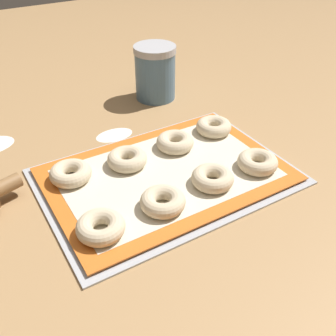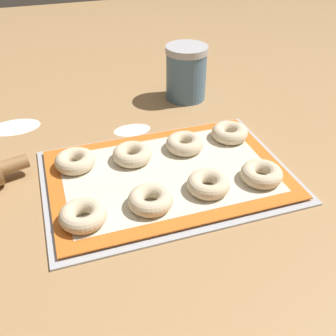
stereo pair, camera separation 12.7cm
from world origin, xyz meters
TOP-DOWN VIEW (x-y plane):
  - ground_plane at (0.00, 0.00)m, footprint 2.80×2.80m
  - baking_tray at (0.01, -0.00)m, footprint 0.45×0.31m
  - baking_mat at (0.01, -0.00)m, footprint 0.42×0.29m
  - bagel_front_far_left at (-0.15, -0.08)m, footprint 0.07×0.07m
  - bagel_front_mid_left at (-0.04, -0.08)m, footprint 0.07×0.07m
  - bagel_front_mid_right at (0.06, -0.07)m, footprint 0.07×0.07m
  - bagel_front_far_right at (0.16, -0.07)m, footprint 0.07×0.07m
  - bagel_back_far_left at (-0.15, 0.07)m, footprint 0.07×0.07m
  - bagel_back_mid_left at (-0.04, 0.06)m, footprint 0.07×0.07m
  - bagel_back_mid_right at (0.07, 0.06)m, footprint 0.07×0.07m
  - bagel_back_far_right at (0.17, 0.07)m, footprint 0.07×0.07m
  - flour_canister at (0.16, 0.30)m, footprint 0.10×0.10m
  - flour_patch_near at (-0.26, 0.28)m, footprint 0.11×0.07m
  - flour_patch_far at (-0.01, 0.19)m, footprint 0.08×0.05m

SIDE VIEW (x-z plane):
  - ground_plane at x=0.00m, z-range 0.00..0.00m
  - flour_patch_near at x=-0.26m, z-range 0.00..0.00m
  - flour_patch_far at x=-0.01m, z-range 0.00..0.00m
  - baking_tray at x=0.01m, z-range 0.00..0.01m
  - baking_mat at x=0.01m, z-range 0.01..0.01m
  - bagel_front_far_left at x=-0.15m, z-range 0.01..0.04m
  - bagel_front_mid_left at x=-0.04m, z-range 0.01..0.04m
  - bagel_front_mid_right at x=0.06m, z-range 0.01..0.04m
  - bagel_front_far_right at x=0.16m, z-range 0.01..0.04m
  - bagel_back_far_left at x=-0.15m, z-range 0.01..0.04m
  - bagel_back_mid_left at x=-0.04m, z-range 0.01..0.04m
  - bagel_back_mid_right at x=0.07m, z-range 0.01..0.04m
  - bagel_back_far_right at x=0.17m, z-range 0.01..0.04m
  - flour_canister at x=0.16m, z-range 0.00..0.13m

